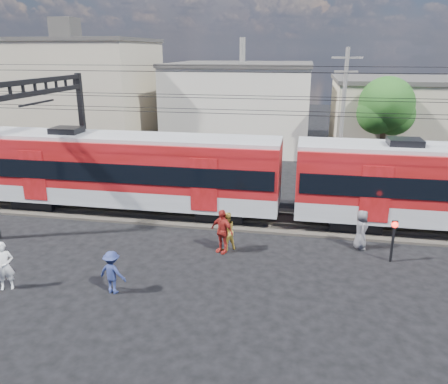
{
  "coord_description": "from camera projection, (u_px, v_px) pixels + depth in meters",
  "views": [
    {
      "loc": [
        3.77,
        -12.81,
        8.29
      ],
      "look_at": [
        0.45,
        5.0,
        2.41
      ],
      "focal_mm": 35.0,
      "sensor_mm": 36.0,
      "label": 1
    }
  ],
  "objects": [
    {
      "name": "pedestrian_b",
      "position": [
        226.0,
        231.0,
        18.85
      ],
      "size": [
        1.06,
        1.03,
        1.72
      ],
      "primitive_type": "imported",
      "rotation": [
        0.0,
        0.0,
        3.8
      ],
      "color": "#B39838",
      "rests_on": "ground"
    },
    {
      "name": "rail_near",
      "position": [
        223.0,
        220.0,
        21.92
      ],
      "size": [
        70.0,
        0.12,
        0.12
      ],
      "primitive_type": "cube",
      "color": "#59544C",
      "rests_on": "track_bed"
    },
    {
      "name": "building_mideast",
      "position": [
        438.0,
        119.0,
        34.22
      ],
      "size": [
        16.32,
        10.2,
        6.3
      ],
      "color": "tan",
      "rests_on": "ground"
    },
    {
      "name": "track_bed",
      "position": [
        226.0,
        217.0,
        22.66
      ],
      "size": [
        70.0,
        3.4,
        0.12
      ],
      "primitive_type": "cube",
      "color": "#2D2823",
      "rests_on": "ground"
    },
    {
      "name": "pedestrian_c",
      "position": [
        112.0,
        272.0,
        15.47
      ],
      "size": [
        1.13,
        0.79,
        1.6
      ],
      "primitive_type": "imported",
      "rotation": [
        0.0,
        0.0,
        2.94
      ],
      "color": "navy",
      "rests_on": "ground"
    },
    {
      "name": "ground",
      "position": [
        185.0,
        300.0,
        15.2
      ],
      "size": [
        120.0,
        120.0,
        0.0
      ],
      "primitive_type": "plane",
      "color": "black",
      "rests_on": "ground"
    },
    {
      "name": "utility_pole_mid",
      "position": [
        343.0,
        115.0,
        26.78
      ],
      "size": [
        1.8,
        0.24,
        8.5
      ],
      "color": "slate",
      "rests_on": "ground"
    },
    {
      "name": "tree_near",
      "position": [
        389.0,
        108.0,
        29.07
      ],
      "size": [
        3.82,
        3.64,
        6.72
      ],
      "color": "#382619",
      "rests_on": "ground"
    },
    {
      "name": "pedestrian_a",
      "position": [
        4.0,
        266.0,
        15.7
      ],
      "size": [
        0.79,
        0.68,
        1.82
      ],
      "primitive_type": "imported",
      "rotation": [
        0.0,
        0.0,
        0.45
      ],
      "color": "white",
      "rests_on": "ground"
    },
    {
      "name": "building_midwest",
      "position": [
        242.0,
        104.0,
        39.66
      ],
      "size": [
        12.24,
        12.24,
        7.3
      ],
      "color": "beige",
      "rests_on": "ground"
    },
    {
      "name": "rail_far",
      "position": [
        229.0,
        210.0,
        23.32
      ],
      "size": [
        70.0,
        0.12,
        0.12
      ],
      "primitive_type": "cube",
      "color": "#59544C",
      "rests_on": "track_bed"
    },
    {
      "name": "crossing_signal",
      "position": [
        394.0,
        233.0,
        17.62
      ],
      "size": [
        0.26,
        0.26,
        1.81
      ],
      "color": "black",
      "rests_on": "ground"
    },
    {
      "name": "pedestrian_e",
      "position": [
        361.0,
        230.0,
        18.95
      ],
      "size": [
        0.6,
        0.89,
        1.76
      ],
      "primitive_type": "imported",
      "rotation": [
        0.0,
        0.0,
        1.62
      ],
      "color": "#515156",
      "rests_on": "ground"
    },
    {
      "name": "commuter_train",
      "position": [
        131.0,
        169.0,
        22.82
      ],
      "size": [
        50.3,
        3.08,
        4.17
      ],
      "color": "black",
      "rests_on": "ground"
    },
    {
      "name": "building_west",
      "position": [
        72.0,
        93.0,
        39.16
      ],
      "size": [
        14.28,
        10.2,
        9.3
      ],
      "color": "tan",
      "rests_on": "ground"
    },
    {
      "name": "catenary",
      "position": [
        62.0,
        115.0,
        22.6
      ],
      "size": [
        70.0,
        9.3,
        7.52
      ],
      "color": "black",
      "rests_on": "ground"
    },
    {
      "name": "pedestrian_d",
      "position": [
        222.0,
        231.0,
        18.57
      ],
      "size": [
        1.23,
        0.96,
        1.94
      ],
      "primitive_type": "imported",
      "rotation": [
        0.0,
        0.0,
        -0.5
      ],
      "color": "maroon",
      "rests_on": "ground"
    }
  ]
}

